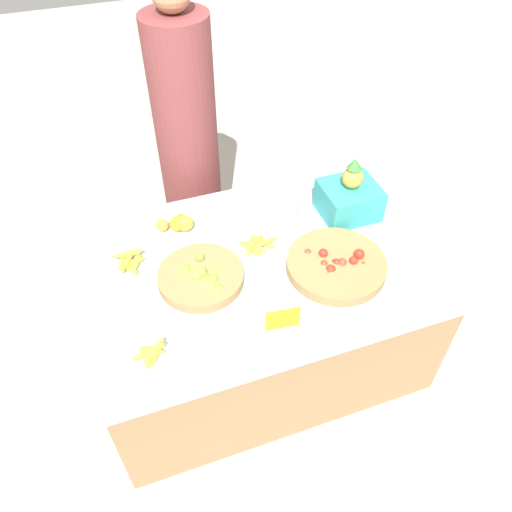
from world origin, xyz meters
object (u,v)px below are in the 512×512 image
(produce_crate, at_px, (349,197))
(metal_bowl, at_px, (269,203))
(lime_bowl, at_px, (201,277))
(tomato_basket, at_px, (336,265))
(price_sign, at_px, (283,319))
(vendor_person, at_px, (188,147))

(produce_crate, bearing_deg, metal_bowl, 158.16)
(lime_bowl, height_order, produce_crate, produce_crate)
(tomato_basket, bearing_deg, lime_bowl, 167.49)
(lime_bowl, height_order, price_sign, price_sign)
(price_sign, xyz_separation_m, produce_crate, (0.60, 0.59, 0.05))
(price_sign, distance_m, produce_crate, 0.84)
(lime_bowl, relative_size, tomato_basket, 0.85)
(price_sign, relative_size, produce_crate, 0.43)
(metal_bowl, height_order, produce_crate, produce_crate)
(price_sign, height_order, vendor_person, vendor_person)
(lime_bowl, relative_size, metal_bowl, 1.22)
(lime_bowl, xyz_separation_m, metal_bowl, (0.47, 0.37, 0.02))
(tomato_basket, relative_size, produce_crate, 1.38)
(produce_crate, bearing_deg, tomato_basket, -123.83)
(tomato_basket, xyz_separation_m, vendor_person, (-0.44, 1.07, 0.09))
(tomato_basket, relative_size, metal_bowl, 1.44)
(vendor_person, bearing_deg, tomato_basket, -67.56)
(tomato_basket, height_order, price_sign, price_sign)
(metal_bowl, xyz_separation_m, price_sign, (-0.22, -0.74, 0.01))
(lime_bowl, distance_m, produce_crate, 0.89)
(vendor_person, bearing_deg, price_sign, -86.64)
(lime_bowl, height_order, vendor_person, vendor_person)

